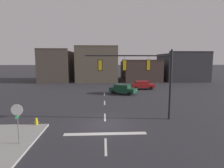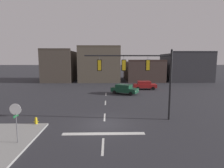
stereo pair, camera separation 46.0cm
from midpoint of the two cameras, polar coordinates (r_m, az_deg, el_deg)
name	(u,v)px [view 1 (the left image)]	position (r m, az deg, el deg)	size (l,w,h in m)	color
ground_plane	(105,124)	(16.01, -3.08, -12.95)	(400.00, 400.00, 0.00)	#2B2B30
stop_bar_paint	(105,134)	(14.15, -3.13, -15.79)	(6.40, 0.50, 0.01)	silver
lane_centreline	(105,117)	(17.89, -3.05, -10.68)	(0.16, 26.40, 0.01)	silver
signal_mast_near_side	(143,71)	(16.46, 9.37, 4.03)	(8.03, 0.53, 6.67)	black
stop_sign	(17,115)	(13.25, -29.24, -8.62)	(0.76, 0.64, 2.83)	#56565B
car_lot_nearside	(123,89)	(29.56, 3.06, -1.62)	(4.71, 3.75, 1.61)	#143D28
car_lot_middle	(142,85)	(34.84, 9.46, -0.29)	(4.51, 2.04, 1.61)	#A81E1E
fire_hydrant	(36,123)	(16.88, -24.01, -11.34)	(0.40, 0.30, 0.75)	gold
building_row	(120,67)	(49.46, 2.26, 5.53)	(43.81, 13.70, 9.22)	brown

